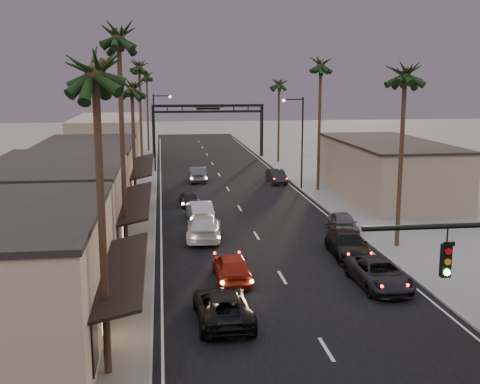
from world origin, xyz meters
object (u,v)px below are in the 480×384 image
object	(u,v)px
palm_ra	(406,68)
palm_far	(147,73)
streetlight_left	(157,126)
palm_lb	(118,30)
oncoming_red	(232,267)
curbside_black	(348,245)
curbside_near	(379,274)
streetlight_right	(300,135)
palm_rc	(279,81)
palm_la	(95,60)
palm_rb	(321,61)
palm_lc	(132,83)
oncoming_silver	(200,210)
oncoming_pickup	(223,306)
palm_ld	(139,63)
arch	(208,117)

from	to	relation	value
palm_ra	palm_far	bearing A→B (deg)	107.38
streetlight_left	palm_lb	size ratio (longest dim) A/B	0.59
oncoming_red	curbside_black	size ratio (longest dim) A/B	0.88
oncoming_red	curbside_near	world-z (taller)	oncoming_red
streetlight_right	oncoming_red	bearing A→B (deg)	-110.48
palm_rc	streetlight_right	bearing A→B (deg)	-95.05
palm_lb	palm_rc	distance (m)	45.48
palm_lb	palm_la	bearing A→B (deg)	-90.00
streetlight_left	palm_rb	size ratio (longest dim) A/B	0.63
palm_lc	palm_ra	bearing A→B (deg)	-34.90
palm_rb	curbside_near	distance (m)	29.76
palm_lb	oncoming_silver	world-z (taller)	palm_lb
palm_lc	oncoming_red	size ratio (longest dim) A/B	2.67
palm_far	oncoming_pickup	bearing A→B (deg)	-86.08
palm_lb	oncoming_pickup	distance (m)	16.00
palm_lc	palm_ld	distance (m)	19.10
oncoming_pickup	oncoming_red	bearing A→B (deg)	-102.54
palm_la	palm_lb	distance (m)	13.14
palm_lc	oncoming_silver	xyz separation A→B (m)	(4.98, -2.85, -9.68)
palm_rb	oncoming_silver	distance (m)	20.06
arch	oncoming_red	size ratio (longest dim) A/B	3.32
palm_ld	palm_ra	world-z (taller)	palm_ld
oncoming_silver	curbside_black	bearing A→B (deg)	124.38
palm_lc	oncoming_silver	bearing A→B (deg)	-29.80
palm_lc	palm_far	world-z (taller)	palm_far
streetlight_left	oncoming_pickup	world-z (taller)	streetlight_left
palm_la	palm_rb	distance (m)	39.01
palm_far	curbside_near	bearing A→B (deg)	-77.93
streetlight_left	palm_ra	xyz separation A→B (m)	(15.52, -34.00, 6.11)
curbside_near	palm_ld	bearing A→B (deg)	108.08
palm_rc	oncoming_red	world-z (taller)	palm_rc
palm_ra	palm_rb	world-z (taller)	palm_rb
oncoming_pickup	curbside_black	xyz separation A→B (m)	(8.68, 8.99, 0.02)
palm_la	palm_far	distance (m)	69.00
streetlight_left	palm_lc	size ratio (longest dim) A/B	0.74
streetlight_left	palm_la	size ratio (longest dim) A/B	0.68
oncoming_pickup	oncoming_silver	world-z (taller)	oncoming_silver
palm_la	curbside_black	size ratio (longest dim) A/B	2.55
palm_ld	arch	bearing A→B (deg)	60.17
palm_lb	oncoming_red	distance (m)	14.21
streetlight_right	palm_la	world-z (taller)	palm_la
streetlight_left	curbside_black	bearing A→B (deg)	-71.77
palm_rc	oncoming_red	bearing A→B (deg)	-104.21
palm_la	palm_ra	bearing A→B (deg)	41.09
arch	oncoming_pickup	distance (m)	56.91
palm_la	curbside_near	distance (m)	18.87
arch	palm_ra	distance (m)	47.17
streetlight_right	arch	bearing A→B (deg)	105.47
arch	oncoming_silver	distance (m)	37.33
palm_ra	palm_lb	bearing A→B (deg)	-173.37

